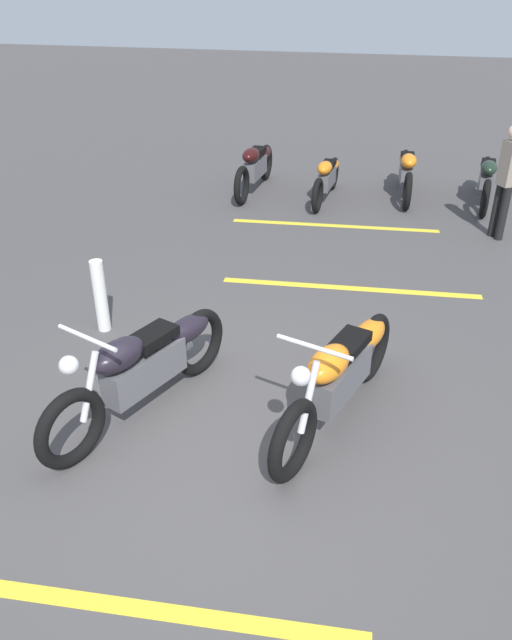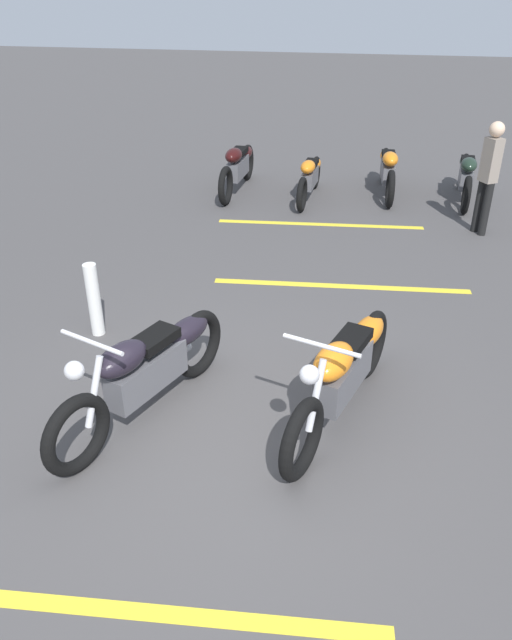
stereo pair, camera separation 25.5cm
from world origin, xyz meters
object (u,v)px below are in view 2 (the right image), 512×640
at_px(motorcycle_row_left, 388,169).
at_px(bollard_post, 94,300).
at_px(motorcycle_row_right, 238,166).
at_px(motorcycle_dark_foreground, 147,369).
at_px(motorcycle_row_far_left, 466,175).
at_px(bystander_near_row, 489,173).
at_px(motorcycle_row_center, 310,176).
at_px(motorcycle_bright_foreground, 344,371).

relative_size(motorcycle_row_left, bollard_post, 2.57).
distance_m(motorcycle_row_right, bollard_post, 5.30).
bearing_deg(motorcycle_dark_foreground, motorcycle_row_left, -175.36).
xyz_separation_m(motorcycle_row_far_left, motorcycle_row_left, (0.07, 1.33, 0.01)).
relative_size(motorcycle_row_right, bystander_near_row, 1.33).
bearing_deg(bystander_near_row, motorcycle_row_left, -84.39).
relative_size(motorcycle_row_center, motorcycle_row_right, 0.87).
bearing_deg(motorcycle_bright_foreground, motorcycle_row_left, -165.14).
height_order(motorcycle_bright_foreground, motorcycle_row_far_left, motorcycle_bright_foreground).
height_order(motorcycle_row_left, bystander_near_row, bystander_near_row).
bearing_deg(motorcycle_row_left, motorcycle_row_right, -86.23).
xyz_separation_m(motorcycle_bright_foreground, motorcycle_row_left, (6.56, -0.28, -0.03)).
bearing_deg(bystander_near_row, motorcycle_dark_foreground, 23.26).
bearing_deg(motorcycle_dark_foreground, motorcycle_row_right, -153.52).
height_order(motorcycle_row_far_left, bollard_post, bollard_post).
relative_size(bystander_near_row, bollard_post, 2.01).
bearing_deg(motorcycle_row_far_left, motorcycle_row_center, -75.79).
bearing_deg(motorcycle_row_far_left, motorcycle_bright_foreground, -10.30).
distance_m(motorcycle_dark_foreground, motorcycle_row_far_left, 7.54).
bearing_deg(bollard_post, motorcycle_row_right, -3.77).
height_order(motorcycle_bright_foreground, motorcycle_dark_foreground, same).
height_order(motorcycle_bright_foreground, bystander_near_row, bystander_near_row).
bearing_deg(motorcycle_row_left, bollard_post, -32.21).
bearing_deg(motorcycle_bright_foreground, bystander_near_row, 178.05).
bearing_deg(bollard_post, motorcycle_bright_foreground, -108.27).
distance_m(motorcycle_row_far_left, motorcycle_row_center, 2.68).
bearing_deg(bystander_near_row, motorcycle_row_far_left, -120.79).
xyz_separation_m(motorcycle_bright_foreground, bollard_post, (0.89, 2.70, -0.05)).
bearing_deg(bystander_near_row, motorcycle_bright_foreground, 37.07).
height_order(motorcycle_dark_foreground, bollard_post, motorcycle_dark_foreground).
bearing_deg(motorcycle_row_left, motorcycle_row_center, -71.05).
distance_m(motorcycle_bright_foreground, bystander_near_row, 5.15).
distance_m(motorcycle_row_far_left, bollard_post, 7.06).
bearing_deg(motorcycle_row_far_left, bystander_near_row, 6.50).
height_order(motorcycle_row_far_left, motorcycle_row_center, motorcycle_row_far_left).
height_order(motorcycle_row_left, motorcycle_row_right, motorcycle_row_right).
distance_m(motorcycle_dark_foreground, motorcycle_row_right, 6.53).
bearing_deg(motorcycle_row_center, bystander_near_row, 70.06).
xyz_separation_m(motorcycle_row_right, bystander_near_row, (-1.34, -4.04, 0.47)).
relative_size(motorcycle_bright_foreground, motorcycle_row_left, 1.03).
relative_size(motorcycle_dark_foreground, bystander_near_row, 1.29).
distance_m(motorcycle_row_left, bollard_post, 6.41).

